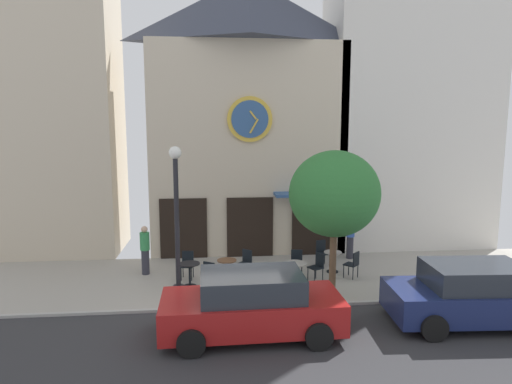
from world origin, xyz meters
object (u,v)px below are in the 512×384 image
at_px(street_tree, 334,194).
at_px(pedestrian_blue, 350,236).
at_px(cafe_chair_mid_row, 245,261).
at_px(parked_car_navy, 475,295).
at_px(cafe_chair_facing_street, 211,273).
at_px(parked_car_red, 252,305).
at_px(cafe_table_near_curb, 333,259).
at_px(cafe_table_center, 295,269).
at_px(cafe_chair_outer, 353,263).
at_px(cafe_chair_under_awning, 187,263).
at_px(street_lamp, 177,222).
at_px(cafe_chair_left_end, 317,265).
at_px(cafe_table_rightmost, 227,267).
at_px(cafe_chair_right_end, 322,251).
at_px(cafe_chair_by_entrance, 297,261).
at_px(pedestrian_green, 145,249).
at_px(cafe_table_center_right, 190,271).

bearing_deg(street_tree, pedestrian_blue, 65.76).
xyz_separation_m(cafe_chair_mid_row, parked_car_navy, (5.54, -4.12, 0.23)).
distance_m(cafe_chair_facing_street, parked_car_red, 3.29).
distance_m(cafe_table_near_curb, pedestrian_blue, 1.91).
xyz_separation_m(cafe_table_center, cafe_chair_outer, (2.04, 0.46, 0.00)).
height_order(cafe_table_near_curb, cafe_chair_under_awning, cafe_chair_under_awning).
bearing_deg(cafe_chair_under_awning, street_lamp, -95.77).
bearing_deg(cafe_chair_left_end, cafe_chair_facing_street, -171.96).
distance_m(cafe_chair_left_end, cafe_chair_mid_row, 2.38).
xyz_separation_m(street_tree, cafe_chair_facing_street, (-3.56, 0.96, -2.54)).
distance_m(cafe_table_near_curb, cafe_chair_mid_row, 3.03).
bearing_deg(cafe_chair_facing_street, pedestrian_blue, 28.08).
height_order(cafe_table_rightmost, cafe_chair_right_end, cafe_chair_right_end).
bearing_deg(street_lamp, cafe_chair_by_entrance, 21.22).
distance_m(street_lamp, cafe_chair_mid_row, 3.17).
height_order(cafe_table_near_curb, parked_car_navy, parked_car_navy).
height_order(cafe_chair_facing_street, pedestrian_blue, pedestrian_blue).
xyz_separation_m(street_tree, pedestrian_green, (-5.77, 2.62, -2.21)).
height_order(cafe_table_rightmost, cafe_chair_under_awning, cafe_chair_under_awning).
distance_m(cafe_chair_under_awning, cafe_chair_left_end, 4.27).
xyz_separation_m(cafe_table_center, cafe_chair_right_end, (1.36, 1.96, 0.00)).
height_order(cafe_chair_outer, cafe_chair_right_end, same).
relative_size(cafe_chair_by_entrance, cafe_chair_left_end, 1.00).
height_order(cafe_chair_under_awning, cafe_chair_facing_street, same).
height_order(cafe_table_near_curb, pedestrian_green, pedestrian_green).
distance_m(street_tree, cafe_table_rightmost, 4.30).
bearing_deg(cafe_chair_under_awning, parked_car_red, -67.30).
height_order(cafe_chair_outer, parked_car_red, parked_car_red).
distance_m(cafe_chair_mid_row, parked_car_navy, 6.91).
relative_size(cafe_chair_right_end, cafe_chair_left_end, 1.00).
distance_m(cafe_table_center, pedestrian_blue, 3.74).
distance_m(street_tree, cafe_chair_right_end, 4.01).
distance_m(cafe_table_center_right, parked_car_red, 3.83).
relative_size(street_lamp, cafe_table_near_curb, 6.17).
bearing_deg(parked_car_navy, cafe_table_center, 142.03).
distance_m(cafe_chair_by_entrance, cafe_chair_left_end, 0.75).
bearing_deg(cafe_chair_facing_street, street_tree, -15.14).
relative_size(cafe_chair_facing_street, parked_car_navy, 0.20).
xyz_separation_m(street_lamp, pedestrian_green, (-1.28, 2.20, -1.39)).
bearing_deg(cafe_chair_by_entrance, cafe_chair_mid_row, 174.05).
xyz_separation_m(cafe_table_rightmost, parked_car_red, (0.49, -3.76, 0.27)).
relative_size(street_tree, parked_car_navy, 0.98).
xyz_separation_m(cafe_chair_outer, cafe_chair_by_entrance, (-1.83, 0.33, 0.00)).
height_order(street_lamp, parked_car_navy, street_lamp).
distance_m(cafe_table_center_right, cafe_chair_facing_street, 0.73).
bearing_deg(street_tree, pedestrian_green, 155.60).
bearing_deg(cafe_chair_mid_row, pedestrian_blue, 22.44).
bearing_deg(cafe_chair_by_entrance, cafe_chair_left_end, -36.36).
bearing_deg(cafe_chair_right_end, parked_car_red, -119.83).
bearing_deg(pedestrian_green, cafe_table_near_curb, -3.44).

